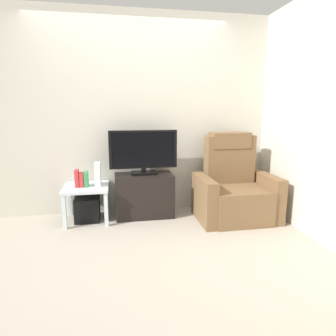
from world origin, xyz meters
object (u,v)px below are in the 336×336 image
Objects in this scene: game_console at (98,174)px; recliner_armchair at (234,189)px; book_leftmost at (77,178)px; tv_stand at (144,195)px; subwoofer_box at (87,209)px; book_rightmost at (86,179)px; side_table at (86,191)px; book_middle at (82,180)px; television at (143,151)px.

recliner_armchair is at bearing -7.67° from game_console.
tv_stand is at bearing 4.44° from book_leftmost.
subwoofer_box is 1.60× the size of book_rightmost.
subwoofer_box is 0.39m from book_rightmost.
side_table is 2.90× the size of book_rightmost.
television is at bearing 6.15° from book_middle.
subwoofer_box is 1.74× the size of book_middle.
book_rightmost is at bearing -173.40° from television.
book_rightmost is at bearing -167.74° from game_console.
game_console reaches higher than side_table.
book_leftmost is (-0.10, -0.02, 0.40)m from subwoofer_box.
tv_stand is 0.76m from book_rightmost.
recliner_armchair is at bearing -13.13° from tv_stand.
book_middle is 0.92× the size of book_rightmost.
television is 0.64m from game_console.
recliner_armchair reaches higher than game_console.
game_console reaches higher than subwoofer_box.
game_console is at bearing 6.98° from book_leftmost.
subwoofer_box is at bearing 168.72° from recliner_armchair.
television reaches higher than book_rightmost.
tv_stand is 0.86× the size of television.
side_table is at bearing 168.72° from recliner_armchair.
tv_stand is 0.68× the size of recliner_armchair.
book_rightmost is 0.15m from game_console.
tv_stand is at bearing -90.00° from television.
book_leftmost is (-0.82, -0.08, -0.30)m from television.
book_rightmost is (0.05, 0.00, 0.01)m from book_middle.
subwoofer_box is at bearing 23.62° from book_middle.
side_table is at bearing -176.05° from game_console.
game_console is (-0.58, -0.05, -0.26)m from television.
television is at bearing 5.75° from book_leftmost.
side_table is 1.91× the size of game_console.
book_middle reaches higher than side_table.
subwoofer_box is at bearing 109.21° from book_rightmost.
recliner_armchair is at bearing -6.18° from book_rightmost.
television reaches higher than game_console.
side_table is (-0.72, -0.04, 0.10)m from tv_stand.
book_leftmost is at bearing 180.00° from book_rightmost.
recliner_armchair is 2.00× the size of side_table.
book_middle is (-0.05, -0.02, 0.38)m from subwoofer_box.
tv_stand is at bearing 162.36° from recliner_armchair.
book_middle is (-1.89, 0.20, 0.16)m from recliner_armchair.
book_rightmost is (0.01, -0.02, 0.39)m from subwoofer_box.
book_middle is (-0.77, -0.06, 0.25)m from tv_stand.
book_leftmost is (-0.82, -0.06, 0.27)m from tv_stand.
television is 1.26m from recliner_armchair.
game_console is at bearing 167.82° from recliner_armchair.
recliner_armchair reaches higher than side_table.
television is 3.06× the size of game_console.
side_table is at bearing 109.21° from book_rightmost.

